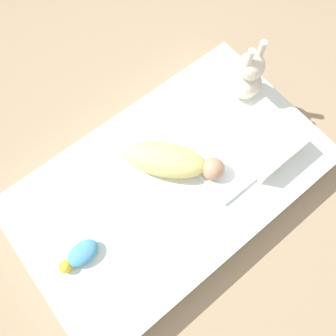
{
  "coord_description": "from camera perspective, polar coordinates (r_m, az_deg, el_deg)",
  "views": [
    {
      "loc": [
        0.33,
        0.38,
        1.62
      ],
      "look_at": [
        -0.01,
        -0.04,
        0.2
      ],
      "focal_mm": 35.0,
      "sensor_mm": 36.0,
      "label": 1
    }
  ],
  "objects": [
    {
      "name": "bunny_plush",
      "position": [
        1.7,
        13.59,
        15.21
      ],
      "size": [
        0.17,
        0.17,
        0.34
      ],
      "color": "beige",
      "rests_on": "bed_mattress"
    },
    {
      "name": "burp_cloth",
      "position": [
        1.57,
        10.34,
        -1.21
      ],
      "size": [
        0.22,
        0.2,
        0.02
      ],
      "color": "white",
      "rests_on": "bed_mattress"
    },
    {
      "name": "turtle_plush",
      "position": [
        1.49,
        -15.11,
        -14.47
      ],
      "size": [
        0.19,
        0.1,
        0.06
      ],
      "color": "#4C99C6",
      "rests_on": "bed_mattress"
    },
    {
      "name": "pillow",
      "position": [
        1.63,
        16.24,
        4.68
      ],
      "size": [
        0.28,
        0.29,
        0.12
      ],
      "color": "white",
      "rests_on": "bed_mattress"
    },
    {
      "name": "swaddled_baby",
      "position": [
        1.51,
        0.49,
        1.26
      ],
      "size": [
        0.39,
        0.43,
        0.14
      ],
      "rotation": [
        0.0,
        0.0,
        2.28
      ],
      "color": "#EFDB7F",
      "rests_on": "bed_mattress"
    },
    {
      "name": "ground_plane",
      "position": [
        1.69,
        0.51,
        -3.47
      ],
      "size": [
        12.0,
        12.0,
        0.0
      ],
      "primitive_type": "plane",
      "color": "#9E8466"
    },
    {
      "name": "bed_mattress",
      "position": [
        1.62,
        0.53,
        -2.69
      ],
      "size": [
        1.49,
        0.88,
        0.15
      ],
      "color": "white",
      "rests_on": "ground_plane"
    }
  ]
}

